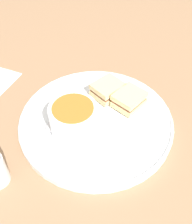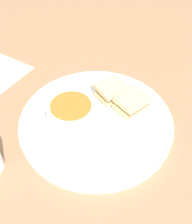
{
  "view_description": "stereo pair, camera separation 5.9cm",
  "coord_description": "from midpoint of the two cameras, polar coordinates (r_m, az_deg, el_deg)",
  "views": [
    {
      "loc": [
        -0.01,
        0.41,
        0.47
      ],
      "look_at": [
        0.0,
        0.0,
        0.04
      ],
      "focal_mm": 42.0,
      "sensor_mm": 36.0,
      "label": 1
    },
    {
      "loc": [
        -0.07,
        0.4,
        0.47
      ],
      "look_at": [
        0.0,
        0.0,
        0.04
      ],
      "focal_mm": 42.0,
      "sensor_mm": 36.0,
      "label": 2
    }
  ],
  "objects": [
    {
      "name": "sandwich_half_near",
      "position": [
        0.62,
        10.51,
        1.86
      ],
      "size": [
        0.09,
        0.09,
        0.03
      ],
      "rotation": [
        0.0,
        0.0,
        4.0
      ],
      "color": "#DBBC7F",
      "rests_on": "plate"
    },
    {
      "name": "plate",
      "position": [
        0.61,
        2.76,
        -2.04
      ],
      "size": [
        0.35,
        0.35,
        0.02
      ],
      "color": "white",
      "rests_on": "ground_plane"
    },
    {
      "name": "sandwich_half_far",
      "position": [
        0.64,
        6.14,
        4.5
      ],
      "size": [
        0.09,
        0.09,
        0.03
      ],
      "rotation": [
        0.0,
        0.0,
        3.91
      ],
      "color": "#DBBC7F",
      "rests_on": "plate"
    },
    {
      "name": "soup_bowl",
      "position": [
        0.56,
        -2.29,
        -1.09
      ],
      "size": [
        0.1,
        0.1,
        0.07
      ],
      "color": "white",
      "rests_on": "plate"
    },
    {
      "name": "ground_plane",
      "position": [
        0.62,
        2.72,
        -2.75
      ],
      "size": [
        2.4,
        2.4,
        0.0
      ],
      "primitive_type": "plane",
      "color": "#8E6B4C"
    },
    {
      "name": "spoon",
      "position": [
        0.6,
        -6.49,
        -1.5
      ],
      "size": [
        0.05,
        0.12,
        0.01
      ],
      "rotation": [
        0.0,
        0.0,
        7.57
      ],
      "color": "silver",
      "rests_on": "plate"
    }
  ]
}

